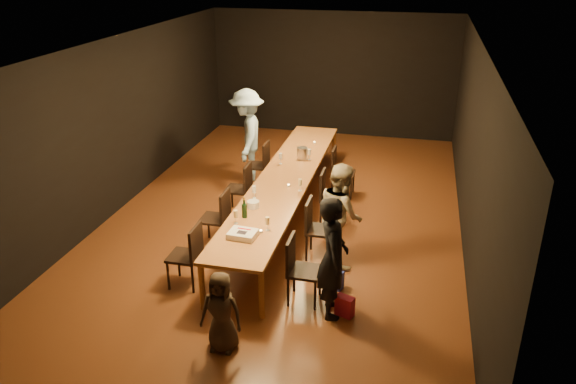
% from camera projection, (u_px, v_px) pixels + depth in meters
% --- Properties ---
extents(ground, '(10.00, 10.00, 0.00)m').
position_uv_depth(ground, '(285.00, 217.00, 9.90)').
color(ground, '#492012').
rests_on(ground, ground).
extents(room_shell, '(6.04, 10.04, 3.02)m').
position_uv_depth(room_shell, '(285.00, 102.00, 9.06)').
color(room_shell, black).
rests_on(room_shell, ground).
extents(table, '(0.90, 6.00, 0.75)m').
position_uv_depth(table, '(285.00, 180.00, 9.61)').
color(table, '#925F2A').
rests_on(table, ground).
extents(chair_right_0, '(0.42, 0.42, 0.93)m').
position_uv_depth(chair_right_0, '(305.00, 270.00, 7.39)').
color(chair_right_0, black).
rests_on(chair_right_0, ground).
extents(chair_right_1, '(0.42, 0.42, 0.93)m').
position_uv_depth(chair_right_1, '(321.00, 229.00, 8.46)').
color(chair_right_1, black).
rests_on(chair_right_1, ground).
extents(chair_right_2, '(0.42, 0.42, 0.93)m').
position_uv_depth(chair_right_2, '(333.00, 198.00, 9.53)').
color(chair_right_2, black).
rests_on(chair_right_2, ground).
extents(chair_right_3, '(0.42, 0.42, 0.93)m').
position_uv_depth(chair_right_3, '(343.00, 172.00, 10.60)').
color(chair_right_3, black).
rests_on(chair_right_3, ground).
extents(chair_left_0, '(0.42, 0.42, 0.93)m').
position_uv_depth(chair_left_0, '(184.00, 255.00, 7.75)').
color(chair_left_0, black).
rests_on(chair_left_0, ground).
extents(chair_left_1, '(0.42, 0.42, 0.93)m').
position_uv_depth(chair_left_1, '(214.00, 218.00, 8.82)').
color(chair_left_1, black).
rests_on(chair_left_1, ground).
extents(chair_left_2, '(0.42, 0.42, 0.93)m').
position_uv_depth(chair_left_2, '(238.00, 189.00, 9.89)').
color(chair_left_2, black).
rests_on(chair_left_2, ground).
extents(chair_left_3, '(0.42, 0.42, 0.93)m').
position_uv_depth(chair_left_3, '(257.00, 165.00, 10.96)').
color(chair_left_3, black).
rests_on(chair_left_3, ground).
extents(woman_birthday, '(0.52, 0.67, 1.63)m').
position_uv_depth(woman_birthday, '(333.00, 257.00, 7.01)').
color(woman_birthday, black).
rests_on(woman_birthday, ground).
extents(woman_tan, '(0.85, 0.93, 1.56)m').
position_uv_depth(woman_tan, '(341.00, 214.00, 8.24)').
color(woman_tan, tan).
rests_on(woman_tan, ground).
extents(man_blue, '(0.96, 1.33, 1.86)m').
position_uv_depth(man_blue, '(247.00, 135.00, 11.17)').
color(man_blue, '#99C3EC').
rests_on(man_blue, ground).
extents(child, '(0.50, 0.33, 1.02)m').
position_uv_depth(child, '(221.00, 312.00, 6.48)').
color(child, '#3A2C20').
rests_on(child, ground).
extents(gift_bag_red, '(0.27, 0.20, 0.28)m').
position_uv_depth(gift_bag_red, '(345.00, 306.00, 7.21)').
color(gift_bag_red, '#B61B3D').
rests_on(gift_bag_red, ground).
extents(gift_bag_blue, '(0.25, 0.21, 0.27)m').
position_uv_depth(gift_bag_blue, '(335.00, 280.00, 7.80)').
color(gift_bag_blue, '#2A3CB9').
rests_on(gift_bag_blue, ground).
extents(birthday_cake, '(0.39, 0.32, 0.09)m').
position_uv_depth(birthday_cake, '(243.00, 234.00, 7.62)').
color(birthday_cake, white).
rests_on(birthday_cake, table).
extents(plate_stack, '(0.21, 0.21, 0.10)m').
position_uv_depth(plate_stack, '(253.00, 204.00, 8.48)').
color(plate_stack, silver).
rests_on(plate_stack, table).
extents(champagne_bottle, '(0.09, 0.09, 0.32)m').
position_uv_depth(champagne_bottle, '(244.00, 207.00, 8.13)').
color(champagne_bottle, black).
rests_on(champagne_bottle, table).
extents(ice_bucket, '(0.26, 0.26, 0.22)m').
position_uv_depth(ice_bucket, '(302.00, 153.00, 10.40)').
color(ice_bucket, '#AAAAAE').
rests_on(ice_bucket, table).
extents(wineglass_0, '(0.06, 0.06, 0.21)m').
position_uv_depth(wineglass_0, '(236.00, 217.00, 7.97)').
color(wineglass_0, beige).
rests_on(wineglass_0, table).
extents(wineglass_1, '(0.06, 0.06, 0.21)m').
position_uv_depth(wineglass_1, '(267.00, 224.00, 7.78)').
color(wineglass_1, beige).
rests_on(wineglass_1, table).
extents(wineglass_2, '(0.06, 0.06, 0.21)m').
position_uv_depth(wineglass_2, '(254.00, 192.00, 8.78)').
color(wineglass_2, silver).
rests_on(wineglass_2, table).
extents(wineglass_3, '(0.06, 0.06, 0.21)m').
position_uv_depth(wineglass_3, '(300.00, 185.00, 9.04)').
color(wineglass_3, beige).
rests_on(wineglass_3, table).
extents(wineglass_4, '(0.06, 0.06, 0.21)m').
position_uv_depth(wineglass_4, '(281.00, 159.00, 10.17)').
color(wineglass_4, silver).
rests_on(wineglass_4, table).
extents(wineglass_5, '(0.06, 0.06, 0.21)m').
position_uv_depth(wineglass_5, '(309.00, 154.00, 10.37)').
color(wineglass_5, silver).
rests_on(wineglass_5, table).
extents(tealight_near, '(0.05, 0.05, 0.03)m').
position_uv_depth(tealight_near, '(261.00, 231.00, 7.76)').
color(tealight_near, '#B2B7B2').
rests_on(tealight_near, table).
extents(tealight_mid, '(0.05, 0.05, 0.03)m').
position_uv_depth(tealight_mid, '(289.00, 186.00, 9.24)').
color(tealight_mid, '#B2B7B2').
rests_on(tealight_mid, table).
extents(tealight_far, '(0.05, 0.05, 0.03)m').
position_uv_depth(tealight_far, '(314.00, 143.00, 11.26)').
color(tealight_far, '#B2B7B2').
rests_on(tealight_far, table).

